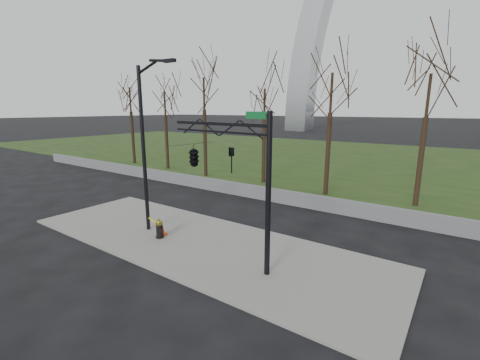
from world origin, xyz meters
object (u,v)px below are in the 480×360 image
Objects in this scene: fire_hydrant at (160,229)px; traffic_cone at (162,228)px; traffic_signal_mast at (206,157)px; street_light at (146,138)px.

traffic_cone is (-0.18, 0.28, -0.05)m from fire_hydrant.
street_light is at bearing -173.86° from traffic_signal_mast.
traffic_cone is at bearing 145.66° from fire_hydrant.
fire_hydrant is at bearing -57.86° from traffic_cone.
street_light reaches higher than traffic_signal_mast.
traffic_cone is 0.13× the size of traffic_signal_mast.
street_light is 1.37× the size of traffic_signal_mast.
traffic_signal_mast is at bearing 1.78° from traffic_cone.
fire_hydrant is 0.16× the size of traffic_signal_mast.
traffic_signal_mast is (2.67, 0.37, 3.61)m from fire_hydrant.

